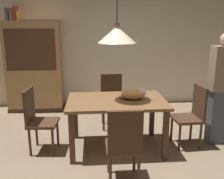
{
  "coord_description": "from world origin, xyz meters",
  "views": [
    {
      "loc": [
        -0.26,
        -3.01,
        1.82
      ],
      "look_at": [
        0.03,
        0.64,
        0.85
      ],
      "focal_mm": 40.84,
      "sensor_mm": 36.0,
      "label": 1
    }
  ],
  "objects_px": {
    "dining_table": "(117,107)",
    "book_red_tall": "(16,13)",
    "chair_near_front": "(124,143)",
    "hutch_bookcase": "(35,69)",
    "chair_far_back": "(112,98)",
    "chair_left_side": "(37,118)",
    "cat_sleeping": "(134,94)",
    "person_standing": "(221,89)",
    "chair_right_side": "(192,113)",
    "book_brown_thick": "(12,15)",
    "book_yellow_short": "(19,16)",
    "book_blue_wide": "(8,14)",
    "pendant_lamp": "(117,34)"
  },
  "relations": [
    {
      "from": "dining_table",
      "to": "chair_right_side",
      "type": "bearing_deg",
      "value": 0.23
    },
    {
      "from": "book_brown_thick",
      "to": "chair_near_front",
      "type": "bearing_deg",
      "value": -55.73
    },
    {
      "from": "dining_table",
      "to": "hutch_bookcase",
      "type": "height_order",
      "value": "hutch_bookcase"
    },
    {
      "from": "chair_right_side",
      "to": "book_blue_wide",
      "type": "height_order",
      "value": "book_blue_wide"
    },
    {
      "from": "chair_far_back",
      "to": "book_brown_thick",
      "type": "distance_m",
      "value": 2.58
    },
    {
      "from": "hutch_bookcase",
      "to": "book_red_tall",
      "type": "xyz_separation_m",
      "value": [
        -0.28,
        0.0,
        1.1
      ]
    },
    {
      "from": "person_standing",
      "to": "chair_right_side",
      "type": "bearing_deg",
      "value": -171.04
    },
    {
      "from": "book_red_tall",
      "to": "dining_table",
      "type": "bearing_deg",
      "value": -46.03
    },
    {
      "from": "book_yellow_short",
      "to": "person_standing",
      "type": "bearing_deg",
      "value": -28.43
    },
    {
      "from": "cat_sleeping",
      "to": "chair_near_front",
      "type": "bearing_deg",
      "value": -105.8
    },
    {
      "from": "chair_left_side",
      "to": "hutch_bookcase",
      "type": "height_order",
      "value": "hutch_bookcase"
    },
    {
      "from": "book_red_tall",
      "to": "chair_right_side",
      "type": "bearing_deg",
      "value": -32.51
    },
    {
      "from": "chair_near_front",
      "to": "hutch_bookcase",
      "type": "bearing_deg",
      "value": 119.07
    },
    {
      "from": "chair_near_front",
      "to": "book_red_tall",
      "type": "distance_m",
      "value": 3.62
    },
    {
      "from": "chair_right_side",
      "to": "person_standing",
      "type": "bearing_deg",
      "value": 8.96
    },
    {
      "from": "book_brown_thick",
      "to": "book_yellow_short",
      "type": "relative_size",
      "value": 1.2
    },
    {
      "from": "dining_table",
      "to": "book_brown_thick",
      "type": "distance_m",
      "value": 2.96
    },
    {
      "from": "pendant_lamp",
      "to": "chair_right_side",
      "type": "bearing_deg",
      "value": 0.23
    },
    {
      "from": "hutch_bookcase",
      "to": "chair_left_side",
      "type": "bearing_deg",
      "value": -77.8
    },
    {
      "from": "hutch_bookcase",
      "to": "book_blue_wide",
      "type": "xyz_separation_m",
      "value": [
        -0.42,
        0.0,
        1.08
      ]
    },
    {
      "from": "hutch_bookcase",
      "to": "book_brown_thick",
      "type": "distance_m",
      "value": 1.13
    },
    {
      "from": "person_standing",
      "to": "cat_sleeping",
      "type": "bearing_deg",
      "value": -177.11
    },
    {
      "from": "chair_left_side",
      "to": "cat_sleeping",
      "type": "relative_size",
      "value": 2.38
    },
    {
      "from": "book_blue_wide",
      "to": "chair_near_front",
      "type": "bearing_deg",
      "value": -54.68
    },
    {
      "from": "chair_right_side",
      "to": "hutch_bookcase",
      "type": "bearing_deg",
      "value": 144.86
    },
    {
      "from": "chair_near_front",
      "to": "chair_right_side",
      "type": "height_order",
      "value": "same"
    },
    {
      "from": "book_blue_wide",
      "to": "pendant_lamp",
      "type": "bearing_deg",
      "value": -43.87
    },
    {
      "from": "book_red_tall",
      "to": "person_standing",
      "type": "distance_m",
      "value": 4.01
    },
    {
      "from": "pendant_lamp",
      "to": "person_standing",
      "type": "relative_size",
      "value": 0.77
    },
    {
      "from": "dining_table",
      "to": "chair_right_side",
      "type": "distance_m",
      "value": 1.14
    },
    {
      "from": "chair_far_back",
      "to": "chair_right_side",
      "type": "distance_m",
      "value": 1.43
    },
    {
      "from": "chair_near_front",
      "to": "book_yellow_short",
      "type": "relative_size",
      "value": 4.65
    },
    {
      "from": "chair_left_side",
      "to": "cat_sleeping",
      "type": "distance_m",
      "value": 1.41
    },
    {
      "from": "dining_table",
      "to": "hutch_bookcase",
      "type": "bearing_deg",
      "value": 129.23
    },
    {
      "from": "chair_right_side",
      "to": "book_red_tall",
      "type": "relative_size",
      "value": 3.32
    },
    {
      "from": "cat_sleeping",
      "to": "person_standing",
      "type": "bearing_deg",
      "value": 2.89
    },
    {
      "from": "book_yellow_short",
      "to": "chair_near_front",
      "type": "bearing_deg",
      "value": -57.52
    },
    {
      "from": "chair_far_back",
      "to": "chair_right_side",
      "type": "height_order",
      "value": "same"
    },
    {
      "from": "pendant_lamp",
      "to": "book_blue_wide",
      "type": "distance_m",
      "value": 2.73
    },
    {
      "from": "chair_right_side",
      "to": "cat_sleeping",
      "type": "distance_m",
      "value": 0.93
    },
    {
      "from": "chair_near_front",
      "to": "chair_far_back",
      "type": "bearing_deg",
      "value": 89.99
    },
    {
      "from": "person_standing",
      "to": "book_yellow_short",
      "type": "bearing_deg",
      "value": 151.57
    },
    {
      "from": "book_yellow_short",
      "to": "chair_far_back",
      "type": "bearing_deg",
      "value": -29.69
    },
    {
      "from": "chair_far_back",
      "to": "person_standing",
      "type": "height_order",
      "value": "person_standing"
    },
    {
      "from": "person_standing",
      "to": "chair_left_side",
      "type": "bearing_deg",
      "value": -178.54
    },
    {
      "from": "dining_table",
      "to": "book_red_tall",
      "type": "bearing_deg",
      "value": 133.97
    },
    {
      "from": "book_brown_thick",
      "to": "person_standing",
      "type": "relative_size",
      "value": 0.14
    },
    {
      "from": "cat_sleeping",
      "to": "hutch_bookcase",
      "type": "height_order",
      "value": "hutch_bookcase"
    },
    {
      "from": "dining_table",
      "to": "chair_far_back",
      "type": "xyz_separation_m",
      "value": [
        -0.0,
        0.88,
        -0.14
      ]
    },
    {
      "from": "chair_far_back",
      "to": "cat_sleeping",
      "type": "bearing_deg",
      "value": -73.93
    }
  ]
}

